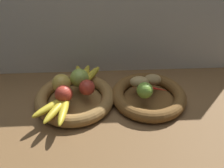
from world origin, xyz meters
TOP-DOWN VIEW (x-y plane):
  - ground_plane at (0.00, 0.00)cm, footprint 140.00×90.00cm
  - back_wall at (0.00, 30.00)cm, footprint 140.00×3.00cm
  - fruit_bowl_left at (-16.30, 3.24)cm, footprint 33.81×33.81cm
  - fruit_bowl_right at (15.48, 3.24)cm, footprint 32.17×32.17cm
  - apple_red_front at (-19.76, -1.94)cm, footprint 7.11×7.11cm
  - apple_red_right at (-10.77, 2.32)cm, footprint 6.59×6.59cm
  - apple_golden_left at (-21.46, 4.97)cm, footprint 7.84×7.84cm
  - apple_green_back at (-14.17, 8.60)cm, footprint 8.00×8.00cm
  - banana_bunch_front at (-21.69, -7.92)cm, footprint 14.31×17.94cm
  - banana_bunch_back at (-12.23, 14.10)cm, footprint 13.23×17.48cm
  - potato_oblong at (11.55, 6.30)cm, footprint 8.93×6.71cm
  - potato_back at (17.67, 8.04)cm, footprint 7.66×5.80cm
  - lime_near at (12.66, -1.00)cm, footprint 6.69×6.69cm
  - chili_pepper at (15.87, 3.74)cm, footprint 14.53×7.41cm

SIDE VIEW (x-z plane):
  - ground_plane at x=0.00cm, z-range -3.00..0.00cm
  - fruit_bowl_left at x=-16.30cm, z-range -0.18..5.11cm
  - fruit_bowl_right at x=15.48cm, z-range -0.17..5.11cm
  - chili_pepper at x=15.87cm, z-range 5.29..7.67cm
  - banana_bunch_front at x=-21.69cm, z-range 5.29..8.21cm
  - banana_bunch_back at x=-12.23cm, z-range 5.29..8.34cm
  - potato_back at x=17.67cm, z-range 5.29..9.96cm
  - potato_oblong at x=11.55cm, z-range 5.29..10.17cm
  - apple_red_right at x=-10.77cm, z-range 5.29..11.88cm
  - lime_near at x=12.66cm, z-range 5.29..11.97cm
  - apple_red_front at x=-19.76cm, z-range 5.29..12.39cm
  - apple_golden_left at x=-21.46cm, z-range 5.29..13.12cm
  - apple_green_back at x=-14.17cm, z-range 5.29..13.28cm
  - back_wall at x=0.00cm, z-range 0.00..55.00cm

